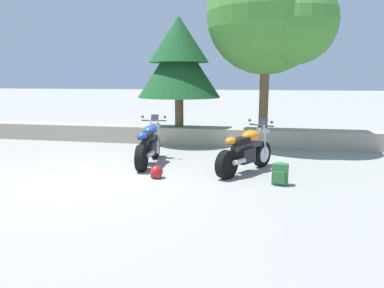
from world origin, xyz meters
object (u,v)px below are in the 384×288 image
rider_helmet (156,172)px  leafy_tree_mid_left (273,15)px  motorcycle_blue_near_left (149,145)px  pine_tree_far_left (179,59)px  motorcycle_orange_centre (246,151)px  rider_backpack (280,173)px

rider_helmet → leafy_tree_mid_left: size_ratio=0.05×
rider_helmet → motorcycle_blue_near_left: bearing=114.1°
motorcycle_blue_near_left → pine_tree_far_left: 3.87m
rider_helmet → pine_tree_far_left: (-0.53, 4.41, 2.61)m
pine_tree_far_left → motorcycle_blue_near_left: bearing=-90.7°
motorcycle_orange_centre → motorcycle_blue_near_left: bearing=171.7°
motorcycle_orange_centre → pine_tree_far_left: (-2.40, 3.50, 2.26)m
rider_backpack → pine_tree_far_left: (-3.13, 4.40, 2.50)m
pine_tree_far_left → motorcycle_orange_centre: bearing=-55.6°
pine_tree_far_left → leafy_tree_mid_left: leafy_tree_mid_left is taller
motorcycle_blue_near_left → pine_tree_far_left: bearing=89.3°
rider_backpack → pine_tree_far_left: 5.95m
motorcycle_orange_centre → pine_tree_far_left: size_ratio=0.52×
motorcycle_orange_centre → leafy_tree_mid_left: 4.71m
motorcycle_orange_centre → rider_backpack: motorcycle_orange_centre is taller
motorcycle_orange_centre → leafy_tree_mid_left: bearing=80.8°
motorcycle_orange_centre → rider_backpack: bearing=-51.1°
rider_backpack → pine_tree_far_left: bearing=125.4°
motorcycle_orange_centre → pine_tree_far_left: 4.80m
motorcycle_orange_centre → leafy_tree_mid_left: leafy_tree_mid_left is taller
motorcycle_blue_near_left → leafy_tree_mid_left: bearing=43.5°
motorcycle_orange_centre → rider_helmet: bearing=-154.0°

